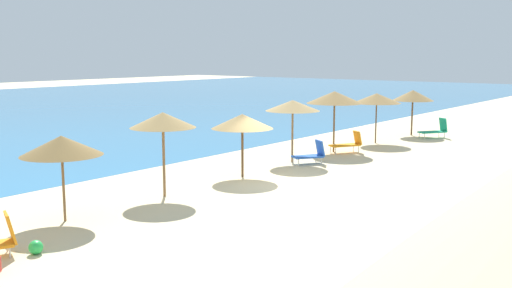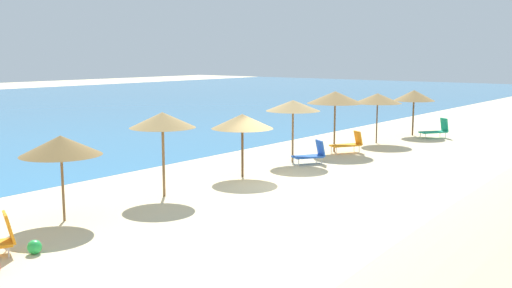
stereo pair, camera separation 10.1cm
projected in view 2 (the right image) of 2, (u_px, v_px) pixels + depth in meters
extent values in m
plane|color=beige|center=(275.00, 183.00, 21.64)|extent=(160.00, 160.00, 0.00)
cylinder|color=brown|center=(63.00, 186.00, 16.53)|extent=(0.07, 0.07, 2.03)
cone|color=olive|center=(61.00, 145.00, 16.36)|extent=(2.26, 2.26, 0.55)
cylinder|color=brown|center=(163.00, 160.00, 19.38)|extent=(0.09, 0.09, 2.44)
cone|color=#9E7F4C|center=(162.00, 120.00, 19.18)|extent=(2.16, 2.16, 0.51)
cylinder|color=brown|center=(242.00, 151.00, 22.50)|extent=(0.09, 0.09, 2.02)
cone|color=#9E7F4C|center=(242.00, 121.00, 22.33)|extent=(2.36, 2.36, 0.55)
cylinder|color=brown|center=(293.00, 135.00, 25.50)|extent=(0.09, 0.09, 2.40)
cone|color=tan|center=(293.00, 105.00, 25.31)|extent=(2.35, 2.35, 0.47)
cylinder|color=brown|center=(335.00, 126.00, 28.28)|extent=(0.09, 0.09, 2.49)
cone|color=olive|center=(335.00, 97.00, 28.07)|extent=(2.67, 2.67, 0.58)
cylinder|color=brown|center=(377.00, 122.00, 31.08)|extent=(0.07, 0.07, 2.26)
cone|color=olive|center=(378.00, 98.00, 30.89)|extent=(2.51, 2.51, 0.52)
cylinder|color=brown|center=(413.00, 117.00, 34.04)|extent=(0.10, 0.10, 2.16)
cone|color=olive|center=(414.00, 95.00, 33.85)|extent=(2.36, 2.36, 0.61)
cube|color=#199972|center=(433.00, 132.00, 33.01)|extent=(1.61, 1.34, 0.07)
cube|color=#199972|center=(444.00, 125.00, 33.18)|extent=(0.48, 0.60, 0.77)
cylinder|color=silver|center=(420.00, 135.00, 33.07)|extent=(0.04, 0.04, 0.31)
cylinder|color=silver|center=(426.00, 137.00, 32.59)|extent=(0.04, 0.04, 0.31)
cylinder|color=silver|center=(440.00, 134.00, 33.48)|extent=(0.04, 0.04, 0.31)
cylinder|color=silver|center=(446.00, 136.00, 33.00)|extent=(0.04, 0.04, 0.31)
cube|color=orange|center=(345.00, 145.00, 28.08)|extent=(1.54, 1.23, 0.07)
cube|color=orange|center=(358.00, 138.00, 28.27)|extent=(0.47, 0.59, 0.66)
cylinder|color=silver|center=(331.00, 149.00, 28.11)|extent=(0.04, 0.04, 0.33)
cylinder|color=silver|center=(336.00, 151.00, 27.66)|extent=(0.04, 0.04, 0.33)
cylinder|color=silver|center=(354.00, 148.00, 28.55)|extent=(0.04, 0.04, 0.33)
cylinder|color=silver|center=(359.00, 149.00, 28.10)|extent=(0.04, 0.04, 0.33)
cube|color=orange|center=(9.00, 227.00, 13.82)|extent=(0.42, 0.62, 0.73)
cylinder|color=silver|center=(6.00, 246.00, 14.08)|extent=(0.04, 0.04, 0.25)
cylinder|color=silver|center=(9.00, 252.00, 13.66)|extent=(0.04, 0.04, 0.25)
cube|color=blue|center=(308.00, 157.00, 25.29)|extent=(1.42, 1.22, 0.07)
cube|color=blue|center=(320.00, 148.00, 25.43)|extent=(0.52, 0.66, 0.69)
cylinder|color=silver|center=(293.00, 160.00, 25.39)|extent=(0.04, 0.04, 0.28)
cylinder|color=silver|center=(299.00, 163.00, 24.87)|extent=(0.04, 0.04, 0.28)
cylinder|color=silver|center=(316.00, 159.00, 25.75)|extent=(0.04, 0.04, 0.28)
cylinder|color=silver|center=(322.00, 161.00, 25.24)|extent=(0.04, 0.04, 0.28)
sphere|color=green|center=(34.00, 247.00, 13.89)|extent=(0.34, 0.34, 0.34)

